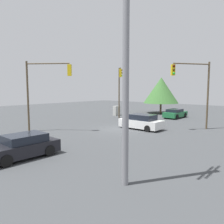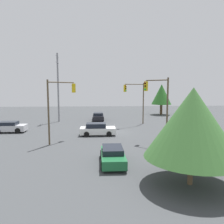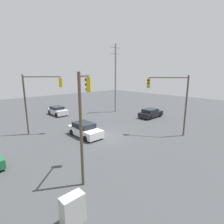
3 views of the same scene
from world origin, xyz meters
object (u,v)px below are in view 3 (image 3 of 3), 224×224
(sedan_silver, at_px, (58,111))
(traffic_signal_main, at_px, (39,94))
(sedan_dark, at_px, (151,113))
(traffic_signal_cross, at_px, (171,95))
(sedan_white, at_px, (85,130))
(electrical_cabinet, at_px, (73,210))
(traffic_signal_aux, at_px, (84,109))

(sedan_silver, height_order, traffic_signal_main, traffic_signal_main)
(sedan_dark, xyz_separation_m, traffic_signal_cross, (-5.29, -6.10, 3.92))
(traffic_signal_main, bearing_deg, sedan_dark, 19.81)
(sedan_dark, xyz_separation_m, traffic_signal_main, (-15.67, 4.21, 3.96))
(sedan_dark, height_order, traffic_signal_cross, traffic_signal_cross)
(traffic_signal_main, distance_m, traffic_signal_cross, 14.63)
(sedan_silver, relative_size, traffic_signal_main, 0.60)
(sedan_white, xyz_separation_m, sedan_dark, (12.53, -0.09, -0.05))
(traffic_signal_main, bearing_deg, sedan_silver, 88.15)
(traffic_signal_cross, bearing_deg, sedan_silver, -21.51)
(sedan_dark, relative_size, electrical_cabinet, 2.86)
(sedan_white, relative_size, traffic_signal_cross, 0.66)
(sedan_dark, distance_m, traffic_signal_cross, 8.97)
(sedan_white, relative_size, sedan_dark, 1.05)
(electrical_cabinet, bearing_deg, traffic_signal_aux, 46.18)
(sedan_white, bearing_deg, sedan_silver, -102.17)
(traffic_signal_main, height_order, traffic_signal_cross, traffic_signal_main)
(traffic_signal_main, xyz_separation_m, traffic_signal_cross, (10.38, -10.31, -0.04))
(traffic_signal_cross, height_order, electrical_cabinet, traffic_signal_cross)
(traffic_signal_aux, bearing_deg, sedan_white, 13.13)
(sedan_white, xyz_separation_m, sedan_silver, (2.53, 11.72, -0.02))
(sedan_white, height_order, traffic_signal_cross, traffic_signal_cross)
(sedan_silver, relative_size, traffic_signal_aux, 0.59)
(sedan_dark, relative_size, traffic_signal_aux, 0.60)
(sedan_silver, height_order, traffic_signal_cross, traffic_signal_cross)
(sedan_dark, height_order, traffic_signal_aux, traffic_signal_aux)
(traffic_signal_cross, bearing_deg, traffic_signal_main, 8.93)
(sedan_silver, xyz_separation_m, electrical_cabinet, (-9.65, -21.09, 0.03))
(sedan_dark, bearing_deg, sedan_white, -90.43)
(sedan_white, bearing_deg, traffic_signal_aux, 56.07)
(sedan_dark, relative_size, traffic_signal_cross, 0.63)
(traffic_signal_aux, xyz_separation_m, electrical_cabinet, (-2.74, -2.85, -3.95))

